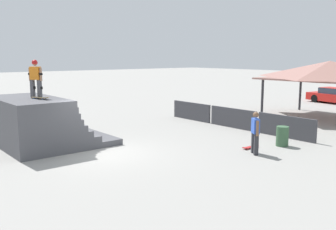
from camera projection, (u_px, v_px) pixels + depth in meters
ground_plane at (100, 154)px, 14.78m from camera, size 160.00×160.00×0.00m
quarter_pipe_ramp at (38, 124)px, 16.07m from camera, size 4.54×4.37×2.08m
skater_on_deck at (35, 76)px, 15.49m from camera, size 0.64×0.51×1.59m
skateboard_on_deck at (40, 98)px, 15.28m from camera, size 0.85×0.47×0.09m
bystander_walking at (255, 131)px, 14.60m from camera, size 0.60×0.49×1.68m
skateboard_on_ground at (250, 147)px, 15.61m from camera, size 0.20×0.86×0.09m
barrier_fence at (233, 118)px, 20.08m from camera, size 9.59×0.12×1.05m
pavilion_shelter at (330, 71)px, 22.56m from camera, size 7.52×5.18×3.53m
trash_bin at (282, 136)px, 15.98m from camera, size 0.52×0.52×0.85m
parked_car_red at (335, 96)px, 30.30m from camera, size 4.72×2.32×1.27m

